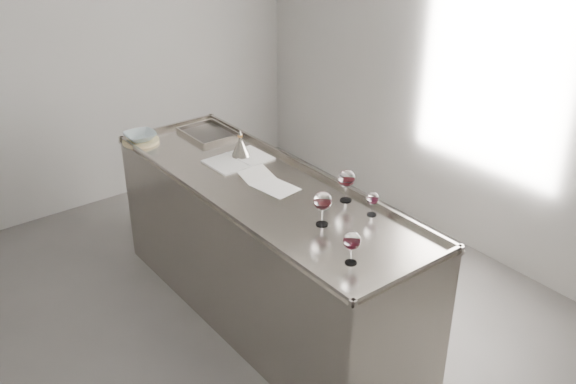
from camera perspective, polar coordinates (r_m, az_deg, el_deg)
room_shell at (r=3.20m, az=-6.53°, el=3.47°), size 4.54×5.04×2.84m
counter at (r=4.10m, az=-2.12°, el=-5.35°), size 0.77×2.42×0.97m
wine_glass_left at (r=3.10m, az=5.70°, el=-4.40°), size 0.09×0.09×0.17m
wine_glass_middle at (r=3.40m, az=3.10°, el=-0.86°), size 0.10×0.10×0.20m
wine_glass_right at (r=3.66m, az=5.24°, el=1.15°), size 0.10×0.10×0.19m
wine_glass_small at (r=3.54m, az=7.54°, el=-0.64°), size 0.07×0.07×0.14m
notebook at (r=4.22m, az=-4.44°, el=2.86°), size 0.41×0.29×0.02m
loose_paper_top at (r=4.02m, az=-2.86°, el=1.58°), size 0.25×0.31×0.00m
loose_paper_under at (r=3.85m, az=-1.12°, el=0.42°), size 0.22×0.29×0.00m
trivet at (r=4.60m, az=-12.95°, el=4.43°), size 0.32×0.32×0.02m
ceramic_bowl at (r=4.59m, az=-13.00°, el=4.85°), size 0.23×0.23×0.05m
wine_funnel at (r=4.25m, az=-4.24°, el=3.85°), size 0.13×0.13×0.20m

